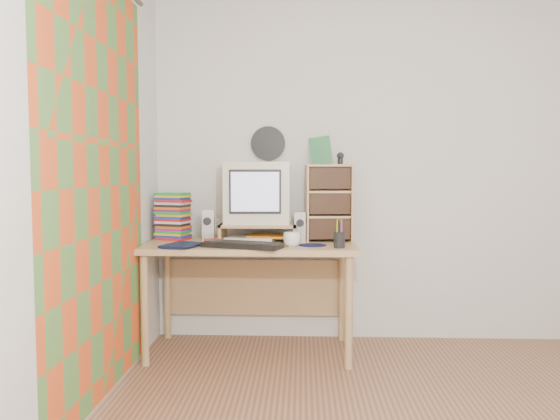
# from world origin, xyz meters

# --- Properties ---
(back_wall) EXTENTS (3.50, 0.00, 3.50)m
(back_wall) POSITION_xyz_m (0.00, 1.75, 1.25)
(back_wall) COLOR silver
(back_wall) RESTS_ON floor
(left_wall) EXTENTS (0.00, 3.50, 3.50)m
(left_wall) POSITION_xyz_m (-1.75, 0.00, 1.25)
(left_wall) COLOR silver
(left_wall) RESTS_ON floor
(curtain) EXTENTS (0.00, 2.20, 2.20)m
(curtain) POSITION_xyz_m (-1.71, 0.48, 1.15)
(curtain) COLOR #DB4E1E
(curtain) RESTS_ON left_wall
(wall_disc) EXTENTS (0.25, 0.02, 0.25)m
(wall_disc) POSITION_xyz_m (-0.93, 1.73, 1.43)
(wall_disc) COLOR black
(wall_disc) RESTS_ON back_wall
(desk) EXTENTS (1.40, 0.70, 0.75)m
(desk) POSITION_xyz_m (-1.03, 1.44, 0.62)
(desk) COLOR tan
(desk) RESTS_ON floor
(monitor_riser) EXTENTS (0.52, 0.30, 0.12)m
(monitor_riser) POSITION_xyz_m (-0.98, 1.48, 0.84)
(monitor_riser) COLOR tan
(monitor_riser) RESTS_ON desk
(crt_monitor) EXTENTS (0.46, 0.46, 0.42)m
(crt_monitor) POSITION_xyz_m (-0.99, 1.53, 1.08)
(crt_monitor) COLOR beige
(crt_monitor) RESTS_ON monitor_riser
(speaker_left) EXTENTS (0.09, 0.09, 0.22)m
(speaker_left) POSITION_xyz_m (-1.32, 1.45, 0.86)
(speaker_left) COLOR #ABAAAF
(speaker_left) RESTS_ON desk
(speaker_right) EXTENTS (0.08, 0.08, 0.20)m
(speaker_right) POSITION_xyz_m (-0.69, 1.43, 0.85)
(speaker_right) COLOR #ABAAAF
(speaker_right) RESTS_ON desk
(keyboard) EXTENTS (0.53, 0.32, 0.03)m
(keyboard) POSITION_xyz_m (-1.06, 1.14, 0.77)
(keyboard) COLOR black
(keyboard) RESTS_ON desk
(dvd_stack) EXTENTS (0.24, 0.20, 0.30)m
(dvd_stack) POSITION_xyz_m (-1.59, 1.53, 0.90)
(dvd_stack) COLOR brown
(dvd_stack) RESTS_ON desk
(cd_rack) EXTENTS (0.33, 0.19, 0.53)m
(cd_rack) POSITION_xyz_m (-0.50, 1.50, 1.01)
(cd_rack) COLOR tan
(cd_rack) RESTS_ON desk
(mug) EXTENTS (0.14, 0.14, 0.09)m
(mug) POSITION_xyz_m (-0.74, 1.20, 0.79)
(mug) COLOR white
(mug) RESTS_ON desk
(diary) EXTENTS (0.28, 0.24, 0.05)m
(diary) POSITION_xyz_m (-1.53, 1.18, 0.77)
(diary) COLOR #0E1534
(diary) RESTS_ON desk
(mousepad) EXTENTS (0.20, 0.20, 0.00)m
(mousepad) POSITION_xyz_m (-0.61, 1.25, 0.75)
(mousepad) COLOR #0F1434
(mousepad) RESTS_ON desk
(pen_cup) EXTENTS (0.09, 0.09, 0.14)m
(pen_cup) POSITION_xyz_m (-0.45, 1.15, 0.82)
(pen_cup) COLOR black
(pen_cup) RESTS_ON desk
(papers) EXTENTS (0.36, 0.29, 0.04)m
(papers) POSITION_xyz_m (-0.98, 1.49, 0.77)
(papers) COLOR silver
(papers) RESTS_ON desk
(red_box) EXTENTS (0.09, 0.07, 0.04)m
(red_box) POSITION_xyz_m (-1.27, 1.24, 0.77)
(red_box) COLOR #A91A12
(red_box) RESTS_ON desk
(game_box) EXTENTS (0.15, 0.04, 0.19)m
(game_box) POSITION_xyz_m (-0.56, 1.49, 1.37)
(game_box) COLOR #1A5C2D
(game_box) RESTS_ON cd_rack
(webcam) EXTENTS (0.05, 0.05, 0.08)m
(webcam) POSITION_xyz_m (-0.42, 1.50, 1.32)
(webcam) COLOR black
(webcam) RESTS_ON cd_rack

